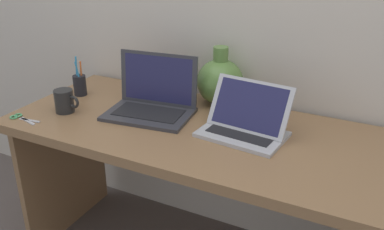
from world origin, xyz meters
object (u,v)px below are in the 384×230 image
(green_vase, at_px, (220,81))
(scissors, at_px, (20,118))
(coffee_mug, at_px, (65,101))
(laptop_right, at_px, (246,121))
(pen_cup, at_px, (80,85))
(laptop_left, at_px, (153,98))

(green_vase, distance_m, scissors, 0.87)
(green_vase, relative_size, coffee_mug, 2.15)
(laptop_right, relative_size, pen_cup, 1.82)
(laptop_right, xyz_separation_m, coffee_mug, (-0.77, -0.15, -0.00))
(laptop_left, xyz_separation_m, scissors, (-0.46, -0.32, -0.06))
(laptop_left, relative_size, pen_cup, 2.06)
(coffee_mug, bearing_deg, pen_cup, 111.91)
(laptop_left, bearing_deg, coffee_mug, -152.50)
(laptop_left, relative_size, green_vase, 1.47)
(green_vase, relative_size, scissors, 1.77)
(laptop_right, relative_size, coffee_mug, 2.80)
(laptop_left, relative_size, laptop_right, 1.13)
(laptop_left, bearing_deg, scissors, -145.49)
(pen_cup, bearing_deg, coffee_mug, -68.09)
(green_vase, distance_m, pen_cup, 0.66)
(green_vase, distance_m, coffee_mug, 0.68)
(laptop_right, height_order, scissors, laptop_right)
(laptop_right, bearing_deg, green_vase, 131.27)
(coffee_mug, bearing_deg, laptop_right, 11.10)
(laptop_left, height_order, laptop_right, laptop_left)
(coffee_mug, height_order, pen_cup, pen_cup)
(laptop_right, distance_m, scissors, 0.94)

